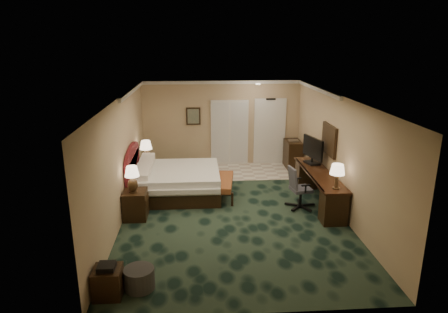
{
  "coord_description": "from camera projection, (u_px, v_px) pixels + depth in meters",
  "views": [
    {
      "loc": [
        -0.79,
        -8.75,
        3.93
      ],
      "look_at": [
        -0.14,
        0.6,
        1.17
      ],
      "focal_mm": 32.0,
      "sensor_mm": 36.0,
      "label": 1
    }
  ],
  "objects": [
    {
      "name": "tv",
      "position": [
        313.0,
        151.0,
        10.37
      ],
      "size": [
        0.3,
        0.9,
        0.71
      ],
      "primitive_type": "cube",
      "rotation": [
        0.0,
        0.0,
        0.25
      ],
      "color": "black",
      "rests_on": "desk"
    },
    {
      "name": "side_table",
      "position": [
        108.0,
        282.0,
        6.31
      ],
      "size": [
        0.44,
        0.44,
        0.48
      ],
      "primitive_type": "cube",
      "color": "black",
      "rests_on": "ground"
    },
    {
      "name": "bed",
      "position": [
        178.0,
        182.0,
        10.45
      ],
      "size": [
        2.16,
        2.0,
        0.68
      ],
      "primitive_type": "cube",
      "color": "white",
      "rests_on": "ground"
    },
    {
      "name": "desk",
      "position": [
        319.0,
        188.0,
        9.87
      ],
      "size": [
        0.59,
        2.75,
        0.79
      ],
      "primitive_type": "cube",
      "color": "black",
      "rests_on": "ground"
    },
    {
      "name": "headboard",
      "position": [
        133.0,
        172.0,
        10.13
      ],
      "size": [
        0.12,
        2.0,
        1.4
      ],
      "primitive_type": null,
      "color": "#4D0B0E",
      "rests_on": "ground"
    },
    {
      "name": "nightstand_far",
      "position": [
        147.0,
        171.0,
        11.51
      ],
      "size": [
        0.42,
        0.48,
        0.53
      ],
      "primitive_type": "cube",
      "color": "black",
      "rests_on": "ground"
    },
    {
      "name": "wall_right",
      "position": [
        339.0,
        154.0,
        9.32
      ],
      "size": [
        0.0,
        7.5,
        2.7
      ],
      "primitive_type": "cube",
      "color": "tan",
      "rests_on": "ground"
    },
    {
      "name": "nightstand_near",
      "position": [
        136.0,
        205.0,
        9.06
      ],
      "size": [
        0.52,
        0.59,
        0.65
      ],
      "primitive_type": "cube",
      "color": "black",
      "rests_on": "ground"
    },
    {
      "name": "wall_art",
      "position": [
        193.0,
        116.0,
        12.57
      ],
      "size": [
        0.45,
        0.06,
        0.55
      ],
      "primitive_type": "cube",
      "color": "#4D6358",
      "rests_on": "wall_back"
    },
    {
      "name": "desk_lamp",
      "position": [
        337.0,
        176.0,
        8.64
      ],
      "size": [
        0.36,
        0.36,
        0.57
      ],
      "primitive_type": null,
      "rotation": [
        0.0,
        0.0,
        -0.1
      ],
      "color": "black",
      "rests_on": "desk"
    },
    {
      "name": "floor",
      "position": [
        232.0,
        210.0,
        9.53
      ],
      "size": [
        5.0,
        7.5,
        0.0
      ],
      "primitive_type": "cube",
      "color": "black",
      "rests_on": "ground"
    },
    {
      "name": "crown_molding",
      "position": [
        232.0,
        100.0,
        8.79
      ],
      "size": [
        5.0,
        7.5,
        0.1
      ],
      "primitive_type": null,
      "color": "silver",
      "rests_on": "wall_back"
    },
    {
      "name": "ceiling",
      "position": [
        232.0,
        97.0,
        8.77
      ],
      "size": [
        5.0,
        7.5,
        0.0
      ],
      "primitive_type": "cube",
      "color": "silver",
      "rests_on": "wall_back"
    },
    {
      "name": "bed_bench",
      "position": [
        223.0,
        188.0,
        10.3
      ],
      "size": [
        0.68,
        1.47,
        0.48
      ],
      "primitive_type": "cube",
      "rotation": [
        0.0,
        0.0,
        -0.13
      ],
      "color": "brown",
      "rests_on": "ground"
    },
    {
      "name": "entry_door",
      "position": [
        270.0,
        132.0,
        12.9
      ],
      "size": [
        1.02,
        0.06,
        2.18
      ],
      "primitive_type": "cube",
      "color": "silver",
      "rests_on": "ground"
    },
    {
      "name": "lamp_near",
      "position": [
        132.0,
        179.0,
        8.83
      ],
      "size": [
        0.35,
        0.35,
        0.61
      ],
      "primitive_type": null,
      "rotation": [
        0.0,
        0.0,
        0.08
      ],
      "color": "black",
      "rests_on": "nightstand_near"
    },
    {
      "name": "lamp_far",
      "position": [
        146.0,
        152.0,
        11.34
      ],
      "size": [
        0.44,
        0.44,
        0.65
      ],
      "primitive_type": null,
      "rotation": [
        0.0,
        0.0,
        0.34
      ],
      "color": "black",
      "rests_on": "nightstand_far"
    },
    {
      "name": "wall_mirror",
      "position": [
        329.0,
        140.0,
        9.83
      ],
      "size": [
        0.05,
        0.95,
        0.75
      ],
      "primitive_type": "cube",
      "color": "white",
      "rests_on": "wall_right"
    },
    {
      "name": "wall_back",
      "position": [
        222.0,
        123.0,
        12.74
      ],
      "size": [
        5.0,
        0.0,
        2.7
      ],
      "primitive_type": "cube",
      "color": "tan",
      "rests_on": "ground"
    },
    {
      "name": "wall_left",
      "position": [
        122.0,
        158.0,
        8.99
      ],
      "size": [
        0.0,
        7.5,
        2.7
      ],
      "primitive_type": "cube",
      "color": "tan",
      "rests_on": "ground"
    },
    {
      "name": "desk_chair",
      "position": [
        301.0,
        187.0,
        9.56
      ],
      "size": [
        0.69,
        0.66,
        1.04
      ],
      "primitive_type": null,
      "rotation": [
        0.0,
        0.0,
        0.17
      ],
      "color": "#403F49",
      "rests_on": "ground"
    },
    {
      "name": "minibar",
      "position": [
        293.0,
        154.0,
        12.62
      ],
      "size": [
        0.46,
        0.82,
        0.87
      ],
      "primitive_type": "cube",
      "color": "black",
      "rests_on": "ground"
    },
    {
      "name": "tile_patch",
      "position": [
        252.0,
        171.0,
        12.37
      ],
      "size": [
        3.2,
        1.7,
        0.01
      ],
      "primitive_type": "cube",
      "color": "#B7A799",
      "rests_on": "ground"
    },
    {
      "name": "wall_front",
      "position": [
        256.0,
        232.0,
        5.56
      ],
      "size": [
        5.0,
        0.0,
        2.7
      ],
      "primitive_type": "cube",
      "color": "tan",
      "rests_on": "ground"
    },
    {
      "name": "closet_doors",
      "position": [
        230.0,
        133.0,
        12.8
      ],
      "size": [
        1.2,
        0.06,
        2.1
      ],
      "primitive_type": "cube",
      "color": "silver",
      "rests_on": "ground"
    },
    {
      "name": "ottoman",
      "position": [
        139.0,
        278.0,
        6.51
      ],
      "size": [
        0.66,
        0.66,
        0.36
      ],
      "primitive_type": "cylinder",
      "rotation": [
        0.0,
        0.0,
        0.43
      ],
      "color": "#303030",
      "rests_on": "ground"
    }
  ]
}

